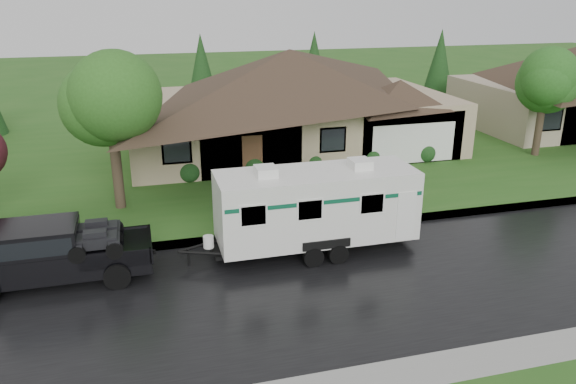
% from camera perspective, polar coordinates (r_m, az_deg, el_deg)
% --- Properties ---
extents(ground, '(140.00, 140.00, 0.00)m').
position_cam_1_polar(ground, '(20.06, 5.20, -6.38)').
color(ground, '#27571B').
rests_on(ground, ground).
extents(road, '(140.00, 8.00, 0.01)m').
position_cam_1_polar(road, '(18.42, 7.36, -9.00)').
color(road, black).
rests_on(road, ground).
extents(curb, '(140.00, 0.50, 0.15)m').
position_cam_1_polar(curb, '(21.95, 3.19, -3.72)').
color(curb, gray).
rests_on(curb, ground).
extents(lawn, '(140.00, 26.00, 0.15)m').
position_cam_1_polar(lawn, '(33.63, -3.60, 4.69)').
color(lawn, '#27571B').
rests_on(lawn, ground).
extents(house_main, '(19.44, 10.80, 6.90)m').
position_cam_1_polar(house_main, '(32.31, 0.74, 10.49)').
color(house_main, tan).
rests_on(house_main, lawn).
extents(tree_left_green, '(3.92, 3.92, 6.49)m').
position_cam_1_polar(tree_left_green, '(23.69, -17.67, 8.75)').
color(tree_left_green, '#382B1E').
rests_on(tree_left_green, lawn).
extents(tree_right_green, '(3.55, 3.55, 5.87)m').
position_cam_1_polar(tree_right_green, '(33.58, 24.73, 10.15)').
color(tree_right_green, '#382B1E').
rests_on(tree_right_green, lawn).
extents(shrub_row, '(13.60, 1.00, 1.00)m').
position_cam_1_polar(shrub_row, '(28.65, 2.63, 3.21)').
color(shrub_row, '#143814').
rests_on(shrub_row, lawn).
extents(pickup_truck, '(5.95, 2.26, 1.98)m').
position_cam_1_polar(pickup_truck, '(19.32, -23.03, -5.58)').
color(pickup_truck, black).
rests_on(pickup_truck, ground).
extents(travel_trailer, '(7.34, 2.58, 3.29)m').
position_cam_1_polar(travel_trailer, '(19.66, 2.86, -1.33)').
color(travel_trailer, white).
rests_on(travel_trailer, ground).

